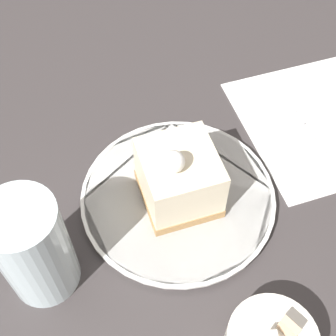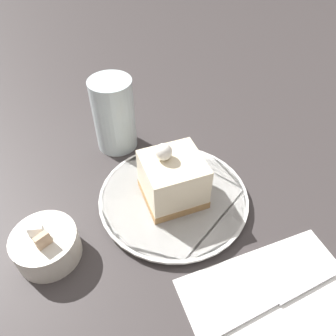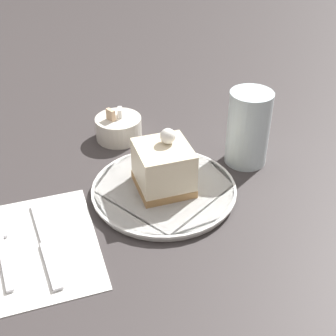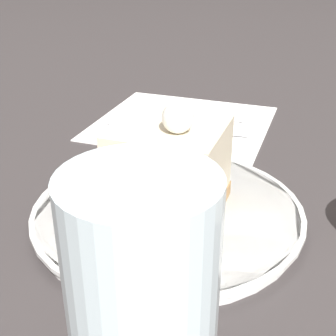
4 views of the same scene
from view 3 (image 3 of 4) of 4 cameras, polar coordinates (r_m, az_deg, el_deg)
ground_plane at (r=0.79m, az=-0.26°, el=-3.44°), size 4.00×4.00×0.00m
plate at (r=0.79m, az=-0.61°, el=-2.74°), size 0.24×0.24×0.01m
cake_slice at (r=0.76m, az=-0.82°, el=0.04°), size 0.10×0.10×0.10m
napkin at (r=0.73m, az=-17.12°, el=-9.42°), size 0.24×0.26×0.00m
fork at (r=0.74m, az=-19.64°, el=-8.88°), size 0.02×0.16×0.00m
knife at (r=0.71m, az=-14.55°, el=-9.75°), size 0.02×0.19×0.00m
sugar_bowl at (r=0.94m, az=-6.21°, el=4.85°), size 0.09×0.09×0.07m
drinking_glass at (r=0.85m, az=9.76°, el=4.82°), size 0.08×0.08×0.14m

